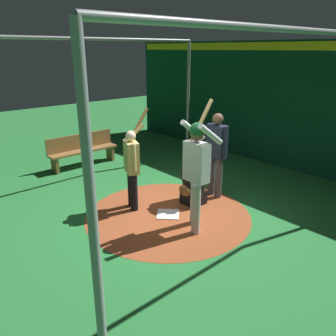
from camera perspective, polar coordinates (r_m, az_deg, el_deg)
ground_plane at (r=6.52m, az=0.00°, el=-7.89°), size 27.73×27.73×0.00m
dirt_circle at (r=6.52m, az=0.00°, el=-7.87°), size 3.13×3.13×0.01m
home_plate at (r=6.52m, az=0.00°, el=-7.80°), size 0.59×0.59×0.01m
batter at (r=5.63m, az=4.88°, el=0.45°), size 0.68×0.49×2.22m
catcher at (r=6.81m, az=4.12°, el=-3.28°), size 0.58×0.40×0.94m
umpire at (r=7.04m, az=8.15°, el=2.91°), size 0.22×0.49×1.79m
visitor at (r=6.49m, az=-6.09°, el=0.57°), size 0.65×0.51×1.95m
back_wall at (r=9.25m, az=20.24°, el=9.76°), size 0.22×11.73×3.21m
cage_frame at (r=5.84m, az=0.00°, el=12.00°), size 5.67×4.71×3.23m
bench at (r=9.35m, az=-14.26°, el=3.08°), size 1.89×0.36×0.85m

